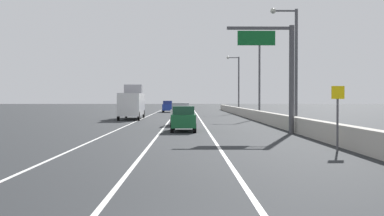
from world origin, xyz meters
The scene contains 14 objects.
ground_plane centered at (0.00, 64.00, 0.00)m, with size 320.00×320.00×0.00m, color #26282B.
lane_stripe_left centered at (-5.50, 55.00, 0.00)m, with size 0.16×130.00×0.00m, color silver.
lane_stripe_center centered at (-2.00, 55.00, 0.00)m, with size 0.16×130.00×0.00m, color silver.
lane_stripe_right centered at (1.50, 55.00, 0.00)m, with size 0.16×130.00×0.00m, color silver.
jersey_barrier_right centered at (7.79, 40.00, 0.55)m, with size 0.60×120.00×1.10m, color #B2ADA3.
overhead_sign_gantry centered at (6.45, 25.91, 4.73)m, with size 4.68×0.36×7.50m.
speed_advisory_sign centered at (6.89, 14.79, 1.76)m, with size 0.60×0.11×3.00m.
lamp_post_right_second centered at (8.11, 29.73, 5.45)m, with size 2.14×0.44×9.41m.
lamp_post_right_third centered at (8.46, 50.73, 5.45)m, with size 2.14×0.44×9.41m.
lamp_post_right_fourth centered at (8.23, 71.73, 5.45)m, with size 2.14×0.44×9.41m.
car_blue_0 centered at (-3.47, 78.60, 1.02)m, with size 1.87×4.13×2.06m.
car_green_1 centered at (-0.32, 28.29, 0.93)m, with size 1.83×4.54×1.87m.
car_white_2 centered at (-0.64, 36.38, 1.01)m, with size 1.81×4.46×2.04m.
box_truck centered at (-6.60, 49.93, 1.89)m, with size 2.69×9.93×4.14m.
Camera 1 is at (-0.09, -7.30, 2.40)m, focal length 44.93 mm.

